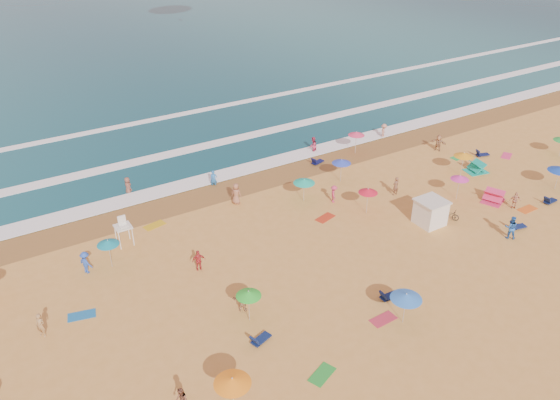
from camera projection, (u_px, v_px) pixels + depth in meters
ground at (340, 245)px, 41.15m from camera, size 220.00×220.00×0.00m
ocean at (72, 32)px, 103.39m from camera, size 220.00×140.00×0.18m
wet_sand at (258, 180)px, 50.41m from camera, size 220.00×220.00×0.00m
surf_foam at (216, 146)px, 56.90m from camera, size 200.00×18.70×0.05m
cabana at (430, 213)px, 43.35m from camera, size 2.00×2.00×2.00m
cabana_roof at (432, 201)px, 42.83m from camera, size 2.20×2.20×0.12m
bicycle at (449, 214)px, 44.27m from camera, size 1.25×1.74×0.87m
lifeguard_stand at (124, 232)px, 40.77m from camera, size 1.20×1.20×2.10m
beach_umbrellas at (380, 212)px, 41.30m from camera, size 57.39×29.43×0.71m
loungers at (438, 224)px, 43.42m from camera, size 47.42×24.89×0.34m
towels at (373, 250)px, 40.56m from camera, size 44.77×25.50×0.03m
popup_tents at (485, 180)px, 49.20m from camera, size 5.64×6.80×1.20m
beachgoers at (305, 204)px, 44.99m from camera, size 42.11×25.16×2.15m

